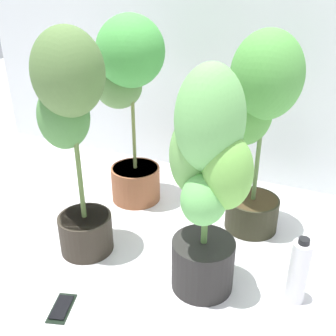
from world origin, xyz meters
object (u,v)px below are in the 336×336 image
potted_plant_back_left (129,91)px  nutrient_bottle (298,272)px  potted_plant_front_right (207,179)px  cell_phone (62,308)px  potted_plant_back_right (257,113)px  potted_plant_front_left (71,123)px

potted_plant_back_left → nutrient_bottle: 1.10m
potted_plant_front_right → nutrient_bottle: size_ratio=3.13×
potted_plant_back_left → cell_phone: size_ratio=5.95×
potted_plant_front_right → potted_plant_back_right: bearing=84.1°
potted_plant_front_left → nutrient_bottle: bearing=4.0°
potted_plant_back_left → potted_plant_back_right: bearing=-0.7°
nutrient_bottle → potted_plant_front_left: bearing=-176.0°
potted_plant_front_right → potted_plant_back_left: 0.76m
potted_plant_back_left → potted_plant_front_left: bearing=-88.2°
potted_plant_front_left → nutrient_bottle: 1.00m
potted_plant_front_left → nutrient_bottle: (0.89, 0.06, -0.45)m
potted_plant_back_left → cell_phone: potted_plant_back_left is taller
potted_plant_back_right → cell_phone: 1.09m
potted_plant_back_right → potted_plant_front_left: bearing=-142.5°
potted_plant_front_right → potted_plant_back_left: (-0.57, 0.49, 0.12)m
potted_plant_back_right → cell_phone: (-0.47, -0.80, -0.56)m
potted_plant_front_left → cell_phone: 0.68m
potted_plant_front_left → cell_phone: potted_plant_front_left is taller
potted_plant_front_right → potted_plant_back_left: size_ratio=0.91×
potted_plant_front_left → potted_plant_back_left: 0.47m
potted_plant_front_right → cell_phone: bearing=-142.5°
cell_phone → potted_plant_front_right: bearing=-160.3°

